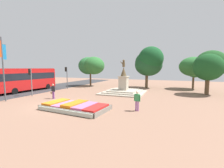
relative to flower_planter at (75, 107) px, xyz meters
The scene contains 13 objects.
ground_plane 2.85m from the flower_planter, 164.09° to the left, with size 71.48×71.48×0.00m, color #8C6651.
flower_planter is the anchor object (origin of this frame).
statue_monument 10.05m from the flower_planter, 81.82° to the left, with size 5.99×5.99×4.85m.
traffic_light_mid_block 9.95m from the flower_planter, 159.70° to the left, with size 0.41×0.29×3.54m.
traffic_light_far_corner 14.34m from the flower_planter, 130.73° to the left, with size 0.41×0.28×3.82m.
banner_pole 9.70m from the flower_planter, behind, with size 0.18×1.06×6.90m.
city_bus 14.85m from the flower_planter, 155.55° to the left, with size 3.04×9.71×3.57m.
pedestrian_with_handbag 6.00m from the flower_planter, 149.74° to the left, with size 0.73×0.27×1.77m.
pedestrian_near_planter 5.47m from the flower_planter, 16.45° to the left, with size 0.56×0.29×1.70m.
park_tree_far_left 18.41m from the flower_planter, 45.96° to the left, with size 4.35×4.30×6.01m.
park_tree_behind_statue 18.04m from the flower_planter, 114.33° to the left, with size 5.42×4.45×5.89m.
park_tree_far_right 18.10m from the flower_planter, 76.80° to the left, with size 5.15×5.25×7.39m.
park_tree_street_side 22.05m from the flower_planter, 58.39° to the left, with size 4.41×4.80×5.55m.
Camera 1 is at (10.48, -11.55, 3.61)m, focal length 24.00 mm.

